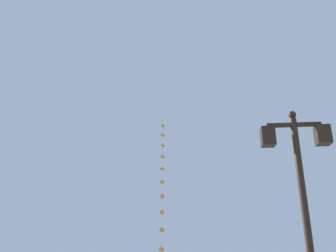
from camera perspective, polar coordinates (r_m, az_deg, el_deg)
name	(u,v)px	position (r m, az deg, el deg)	size (l,w,h in m)	color
twin_lantern_lamp_post	(301,180)	(7.56, 20.77, -8.13)	(1.40, 0.28, 4.81)	black
kite_train	(162,182)	(29.52, -0.93, -9.05)	(1.27, 9.82, 14.61)	brown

